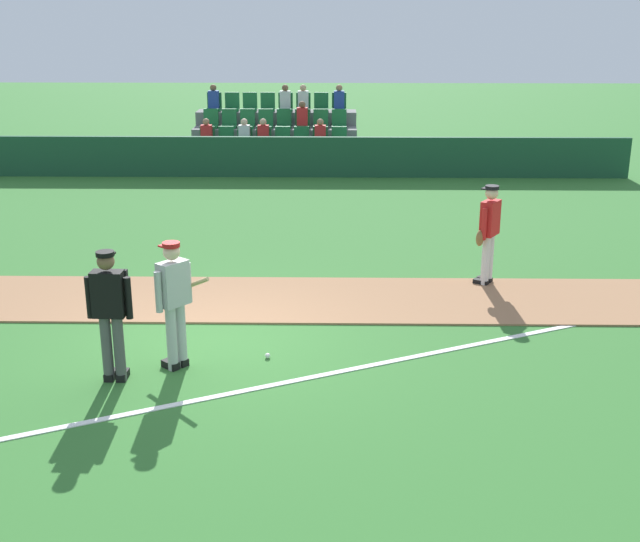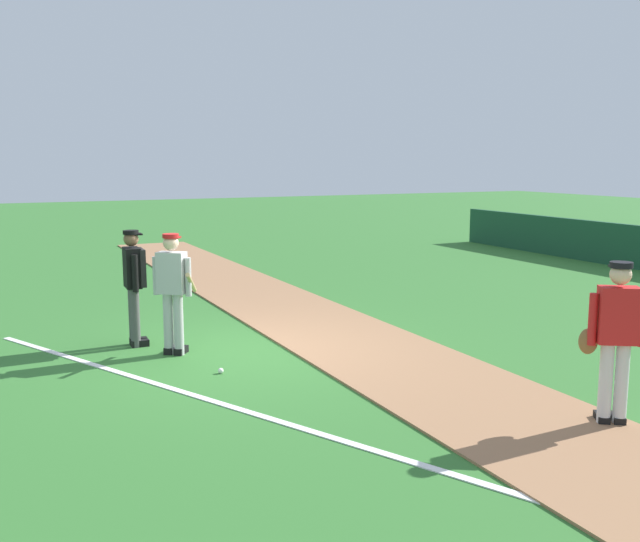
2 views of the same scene
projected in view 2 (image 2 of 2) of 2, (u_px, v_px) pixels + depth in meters
name	position (u px, v px, depth m)	size (l,w,h in m)	color
ground_plane	(243.00, 352.00, 10.42)	(80.00, 80.00, 0.00)	#33702D
infield_dirt_path	(347.00, 339.00, 11.16)	(28.00, 2.18, 0.03)	#9E704C
foul_line_chalk	(293.00, 426.00, 7.53)	(12.00, 0.10, 0.01)	white
batter_grey_jersey	(173.00, 289.00, 10.17)	(0.76, 0.67, 1.76)	#B2B2B2
umpire_home_plate	(134.00, 281.00, 10.65)	(0.59, 0.31, 1.76)	#4C4C4C
runner_red_jersey	(615.00, 337.00, 7.43)	(0.49, 0.57, 1.76)	silver
baseball	(221.00, 371.00, 9.39)	(0.07, 0.07, 0.07)	white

